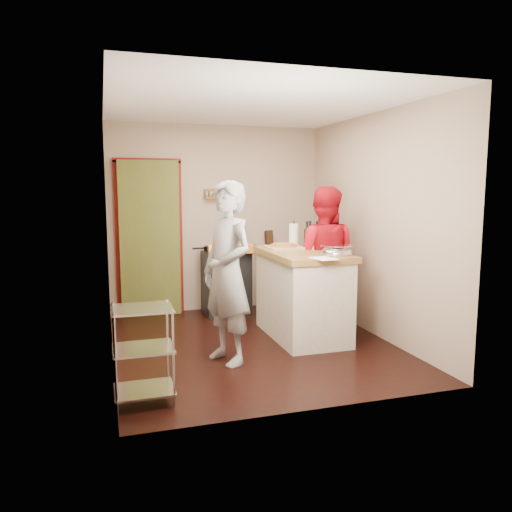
# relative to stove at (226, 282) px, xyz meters

# --- Properties ---
(floor) EXTENTS (3.50, 3.50, 0.00)m
(floor) POSITION_rel_stove_xyz_m (-0.05, -1.42, -0.45)
(floor) COLOR black
(floor) RESTS_ON ground
(back_wall) EXTENTS (3.00, 0.44, 2.60)m
(back_wall) POSITION_rel_stove_xyz_m (-0.69, 0.36, 0.68)
(back_wall) COLOR tan
(back_wall) RESTS_ON ground
(left_wall) EXTENTS (0.04, 3.50, 2.60)m
(left_wall) POSITION_rel_stove_xyz_m (-1.55, -1.42, 0.85)
(left_wall) COLOR tan
(left_wall) RESTS_ON ground
(right_wall) EXTENTS (0.04, 3.50, 2.60)m
(right_wall) POSITION_rel_stove_xyz_m (1.45, -1.42, 0.85)
(right_wall) COLOR tan
(right_wall) RESTS_ON ground
(ceiling) EXTENTS (3.00, 3.50, 0.02)m
(ceiling) POSITION_rel_stove_xyz_m (-0.05, -1.42, 2.16)
(ceiling) COLOR white
(ceiling) RESTS_ON back_wall
(stove) EXTENTS (0.60, 0.63, 1.00)m
(stove) POSITION_rel_stove_xyz_m (0.00, 0.00, 0.00)
(stove) COLOR black
(stove) RESTS_ON ground
(wire_shelving) EXTENTS (0.48, 0.40, 0.80)m
(wire_shelving) POSITION_rel_stove_xyz_m (-1.33, -2.62, -0.01)
(wire_shelving) COLOR silver
(wire_shelving) RESTS_ON ground
(island) EXTENTS (0.80, 1.46, 1.32)m
(island) POSITION_rel_stove_xyz_m (0.60, -1.32, 0.08)
(island) COLOR beige
(island) RESTS_ON ground
(person_stripe) EXTENTS (0.65, 0.77, 1.81)m
(person_stripe) POSITION_rel_stove_xyz_m (-0.44, -1.90, 0.45)
(person_stripe) COLOR silver
(person_stripe) RESTS_ON ground
(person_red) EXTENTS (1.07, 1.00, 1.75)m
(person_red) POSITION_rel_stove_xyz_m (0.95, -1.10, 0.43)
(person_red) COLOR #B10B18
(person_red) RESTS_ON ground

